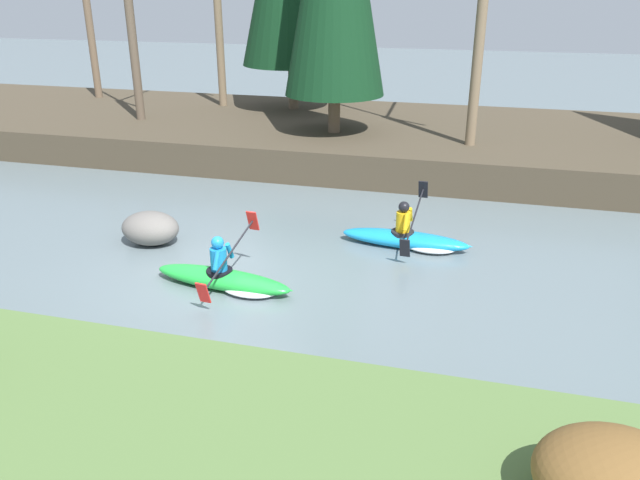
{
  "coord_description": "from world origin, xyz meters",
  "views": [
    {
      "loc": [
        4.36,
        -9.83,
        5.19
      ],
      "look_at": [
        1.46,
        0.98,
        0.55
      ],
      "focal_mm": 35.0,
      "sensor_mm": 36.0,
      "label": 1
    }
  ],
  "objects": [
    {
      "name": "bare_tree_mid_upstream",
      "position": [
        -6.77,
        8.75,
        4.4
      ],
      "size": [
        4.01,
        3.96,
        7.31
      ],
      "color": "brown",
      "rests_on": "riverbank_far"
    },
    {
      "name": "kayaker_middle",
      "position": [
        0.09,
        -0.42,
        0.2
      ],
      "size": [
        2.79,
        2.07,
        1.2
      ],
      "rotation": [
        0.0,
        0.0,
        -0.1
      ],
      "color": "green",
      "rests_on": "ground"
    },
    {
      "name": "boulder_midstream",
      "position": [
        -2.33,
        1.14,
        0.35
      ],
      "size": [
        1.25,
        0.98,
        0.7
      ],
      "color": "slate",
      "rests_on": "ground"
    },
    {
      "name": "shrub_clump_far_end",
      "position": [
        5.78,
        -5.08,
        1.17
      ],
      "size": [
        1.45,
        1.21,
        0.79
      ],
      "color": "brown",
      "rests_on": "riverbank_near"
    },
    {
      "name": "kayaker_lead",
      "position": [
        3.05,
        2.36,
        0.2
      ],
      "size": [
        2.79,
        2.07,
        1.2
      ],
      "rotation": [
        0.0,
        0.0,
        -0.06
      ],
      "color": "#1993D6",
      "rests_on": "ground"
    },
    {
      "name": "riverbank_far",
      "position": [
        0.0,
        9.99,
        0.48
      ],
      "size": [
        44.0,
        8.2,
        0.95
      ],
      "color": "#473D2D",
      "rests_on": "ground"
    },
    {
      "name": "bare_tree_mid_downstream",
      "position": [
        -5.13,
        11.82,
        4.19
      ],
      "size": [
        3.77,
        3.73,
        6.86
      ],
      "color": "#7A664C",
      "rests_on": "riverbank_far"
    },
    {
      "name": "bare_tree_downstream",
      "position": [
        3.99,
        8.0,
        4.71
      ],
      "size": [
        4.37,
        4.31,
        7.99
      ],
      "color": "#7A664C",
      "rests_on": "riverbank_far"
    },
    {
      "name": "ground_plane",
      "position": [
        0.0,
        0.0,
        0.0
      ],
      "size": [
        90.0,
        90.0,
        0.0
      ],
      "primitive_type": "plane",
      "color": "slate"
    }
  ]
}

